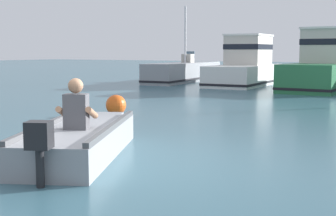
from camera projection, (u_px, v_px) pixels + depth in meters
ground_plane at (111, 164)px, 6.71m from camera, size 120.00×120.00×0.00m
rowboat_with_person at (81, 139)px, 7.21m from camera, size 2.34×3.52×1.19m
moored_boat_grey at (184, 72)px, 24.48m from camera, size 2.13×6.77×3.84m
moored_boat_white at (246, 66)px, 22.06m from camera, size 2.42×5.62×2.34m
moored_boat_green at (325, 67)px, 19.48m from camera, size 2.32×5.90×2.52m
mooring_buoy at (116, 105)px, 11.72m from camera, size 0.50×0.50×0.50m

